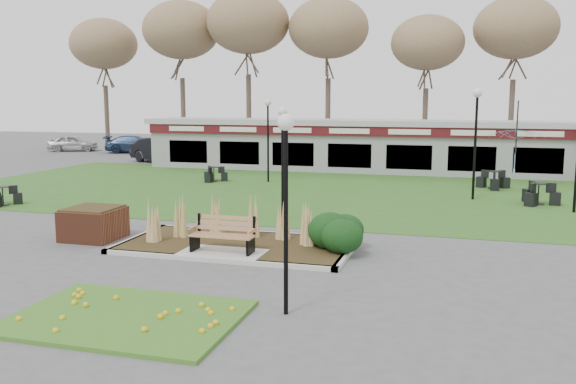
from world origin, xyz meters
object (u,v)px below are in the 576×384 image
(patio_umbrella, at_px, (515,152))
(car_silver, at_px, (73,143))
(lamp_post_near_left, at_px, (286,170))
(lamp_post_mid_right, at_px, (476,119))
(lamp_post_far_left, at_px, (268,122))
(car_blue, at_px, (135,144))
(car_black, at_px, (163,150))
(bistro_set_a, at_px, (3,199))
(food_pavilion, at_px, (354,145))
(brick_planter, at_px, (93,223))
(bistro_set_c, at_px, (493,183))
(bistro_set_d, at_px, (538,197))
(park_bench, at_px, (224,234))
(bistro_set_b, at_px, (214,176))
(lamp_post_mid_left, at_px, (282,138))

(patio_umbrella, height_order, car_silver, patio_umbrella)
(lamp_post_near_left, height_order, lamp_post_mid_right, lamp_post_mid_right)
(lamp_post_far_left, xyz_separation_m, car_blue, (-14.75, 12.86, -2.32))
(patio_umbrella, relative_size, car_black, 0.59)
(bistro_set_a, distance_m, car_blue, 23.07)
(patio_umbrella, height_order, car_blue, patio_umbrella)
(lamp_post_near_left, xyz_separation_m, patio_umbrella, (5.29, 16.50, -0.94))
(food_pavilion, xyz_separation_m, lamp_post_far_left, (-3.25, -5.83, 1.49))
(lamp_post_near_left, distance_m, car_silver, 40.30)
(lamp_post_near_left, distance_m, bistro_set_a, 16.45)
(lamp_post_near_left, relative_size, lamp_post_far_left, 0.94)
(brick_planter, bearing_deg, car_blue, 117.61)
(bistro_set_c, xyz_separation_m, bistro_set_d, (1.48, -3.93, 0.01))
(bistro_set_a, distance_m, bistro_set_c, 20.84)
(lamp_post_mid_right, bearing_deg, car_silver, 152.45)
(park_bench, distance_m, car_black, 24.24)
(food_pavilion, distance_m, bistro_set_d, 12.74)
(lamp_post_far_left, bearing_deg, car_black, 143.49)
(park_bench, height_order, car_blue, car_blue)
(lamp_post_mid_right, distance_m, bistro_set_a, 18.85)
(food_pavilion, distance_m, bistro_set_b, 8.78)
(park_bench, height_order, bistro_set_b, park_bench)
(bistro_set_c, height_order, car_blue, car_blue)
(brick_planter, xyz_separation_m, patio_umbrella, (12.47, 12.00, 1.36))
(car_silver, bearing_deg, lamp_post_far_left, -144.33)
(bistro_set_c, distance_m, car_black, 20.82)
(brick_planter, xyz_separation_m, food_pavilion, (4.40, 18.96, 1.00))
(car_blue, bearing_deg, bistro_set_b, -154.77)
(patio_umbrella, xyz_separation_m, car_black, (-20.59, 8.00, -1.03))
(brick_planter, distance_m, bistro_set_d, 16.48)
(car_silver, bearing_deg, bistro_set_c, -133.51)
(bistro_set_b, bearing_deg, lamp_post_mid_right, -9.99)
(bistro_set_a, relative_size, bistro_set_c, 0.86)
(lamp_post_mid_left, xyz_separation_m, lamp_post_mid_right, (6.28, 6.15, 0.50))
(brick_planter, xyz_separation_m, lamp_post_mid_left, (4.52, 4.26, 2.31))
(bistro_set_d, height_order, patio_umbrella, patio_umbrella)
(lamp_post_mid_left, xyz_separation_m, car_blue, (-18.12, 21.74, -2.13))
(brick_planter, height_order, car_silver, car_silver)
(car_black, bearing_deg, car_silver, 84.76)
(lamp_post_far_left, bearing_deg, lamp_post_mid_right, -15.74)
(brick_planter, distance_m, patio_umbrella, 17.36)
(food_pavilion, bearing_deg, lamp_post_mid_right, -53.17)
(bistro_set_a, distance_m, car_silver, 25.26)
(bistro_set_b, height_order, bistro_set_d, bistro_set_d)
(lamp_post_far_left, bearing_deg, car_blue, 138.91)
(lamp_post_mid_right, xyz_separation_m, bistro_set_c, (0.94, 3.36, -2.99))
(lamp_post_mid_left, bearing_deg, car_black, 128.78)
(brick_planter, distance_m, lamp_post_near_left, 8.79)
(lamp_post_far_left, relative_size, bistro_set_b, 3.08)
(bistro_set_c, xyz_separation_m, car_blue, (-25.34, 12.23, 0.36))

